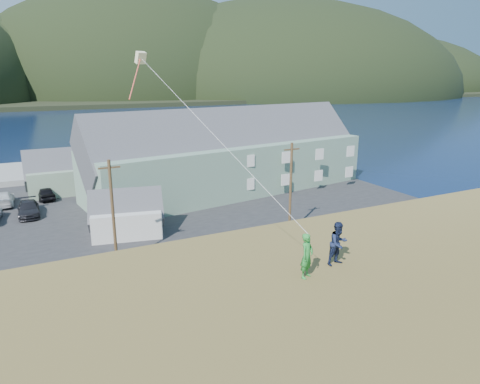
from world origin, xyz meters
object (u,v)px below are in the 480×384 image
object	(u,v)px
kite_flyer_green	(307,256)
kite_flyer_navy	(338,243)
shed_white	(127,214)
shed_palegreen_far	(68,172)
wharf	(32,172)
lodge	(231,153)

from	to	relation	value
kite_flyer_green	kite_flyer_navy	world-z (taller)	kite_flyer_navy
shed_white	kite_flyer_green	size ratio (longest dim) A/B	4.26
kite_flyer_green	kite_flyer_navy	size ratio (longest dim) A/B	0.97
shed_white	shed_palegreen_far	size ratio (longest dim) A/B	0.72
shed_white	kite_flyer_navy	distance (m)	27.04
wharf	lodge	world-z (taller)	lodge
shed_white	kite_flyer_green	xyz separation A→B (m)	(1.52, -26.55, 6.01)
shed_palegreen_far	kite_flyer_green	world-z (taller)	kite_flyer_green
lodge	kite_flyer_green	size ratio (longest dim) A/B	21.75
wharf	kite_flyer_green	bearing A→B (deg)	-81.16
shed_white	shed_palegreen_far	world-z (taller)	shed_palegreen_far
shed_white	shed_palegreen_far	bearing A→B (deg)	111.65
shed_white	lodge	bearing A→B (deg)	44.66
wharf	kite_flyer_navy	xyz separation A→B (m)	(10.87, -57.88, 7.65)
lodge	kite_flyer_navy	size ratio (longest dim) A/B	21.18
wharf	kite_flyer_navy	world-z (taller)	kite_flyer_navy
lodge	kite_flyer_green	world-z (taller)	lodge
lodge	kite_flyer_green	distance (m)	39.36
wharf	kite_flyer_navy	size ratio (longest dim) A/B	14.48
lodge	shed_white	bearing A→B (deg)	-155.49
kite_flyer_green	kite_flyer_navy	distance (m)	1.84
lodge	shed_white	xyz separation A→B (m)	(-15.53, -10.11, -2.92)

